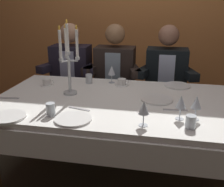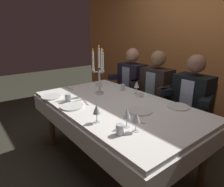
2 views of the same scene
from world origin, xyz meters
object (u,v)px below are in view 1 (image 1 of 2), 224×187
object	(u,v)px
dinner_plate_3	(157,99)
wine_glass_2	(144,108)
dining_table	(115,114)
candelabra	(69,62)
dinner_plate_1	(8,117)
coffee_cup_1	(47,82)
wine_glass_0	(181,103)
water_tumbler_0	(191,122)
wine_glass_3	(196,103)
water_tumbler_2	(89,79)
seated_diner_2	(166,73)
dinner_plate_2	(177,86)
wine_glass_1	(112,71)
coffee_cup_0	(122,82)
water_tumbler_1	(51,109)
seated_diner_1	(115,71)
dinner_plate_0	(73,119)
seated_diner_0	(72,69)

from	to	relation	value
dinner_plate_3	wine_glass_2	size ratio (longest dim) A/B	1.51
dining_table	candelabra	bearing A→B (deg)	171.09
dinner_plate_1	coffee_cup_1	xyz separation A→B (m)	(-0.04, 0.72, 0.02)
dinner_plate_3	wine_glass_0	distance (m)	0.38
water_tumbler_0	coffee_cup_1	xyz separation A→B (m)	(-1.21, 0.64, -0.01)
dining_table	wine_glass_0	distance (m)	0.60
wine_glass_3	water_tumbler_2	distance (m)	1.10
seated_diner_2	dinner_plate_2	bearing A→B (deg)	-77.43
dinner_plate_3	wine_glass_1	distance (m)	0.58
dinner_plate_1	dinner_plate_2	xyz separation A→B (m)	(1.12, 0.91, 0.00)
wine_glass_1	wine_glass_2	bearing A→B (deg)	-66.64
wine_glass_2	candelabra	bearing A→B (deg)	143.38
dining_table	coffee_cup_0	distance (m)	0.40
dinner_plate_3	dining_table	bearing A→B (deg)	-170.96
water_tumbler_1	seated_diner_1	distance (m)	1.28
dinner_plate_1	wine_glass_2	size ratio (longest dim) A/B	1.41
wine_glass_0	dinner_plate_2	bearing A→B (deg)	89.32
dinner_plate_0	coffee_cup_1	world-z (taller)	coffee_cup_1
wine_glass_2	coffee_cup_0	distance (m)	0.83
dinner_plate_3	water_tumbler_0	size ratio (longest dim) A/B	3.02
candelabra	dinner_plate_2	size ratio (longest dim) A/B	2.60
dinner_plate_3	wine_glass_3	distance (m)	0.42
candelabra	dinner_plate_3	size ratio (longest dim) A/B	2.41
dinner_plate_3	seated_diner_0	bearing A→B (deg)	139.58
wine_glass_0	coffee_cup_0	distance (m)	0.81
water_tumbler_0	water_tumbler_2	world-z (taller)	water_tumbler_2
dining_table	water_tumbler_1	bearing A→B (deg)	-133.91
wine_glass_2	coffee_cup_1	xyz separation A→B (m)	(-0.93, 0.66, -0.09)
seated_diner_0	wine_glass_1	bearing A→B (deg)	-39.53
dinner_plate_2	wine_glass_1	world-z (taller)	wine_glass_1
dinner_plate_2	wine_glass_0	world-z (taller)	wine_glass_0
coffee_cup_0	dinner_plate_1	bearing A→B (deg)	-126.55
water_tumbler_0	candelabra	bearing A→B (deg)	153.73
dinner_plate_0	dinner_plate_1	xyz separation A→B (m)	(-0.43, -0.05, 0.00)
dinner_plate_2	seated_diner_1	world-z (taller)	seated_diner_1
dinner_plate_3	water_tumbler_0	xyz separation A→B (m)	(0.22, -0.44, 0.03)
dining_table	water_tumbler_2	xyz separation A→B (m)	(-0.32, 0.38, 0.16)
dinner_plate_0	coffee_cup_0	size ratio (longest dim) A/B	1.84
water_tumbler_1	water_tumbler_2	xyz separation A→B (m)	(0.05, 0.76, -0.00)
candelabra	seated_diner_2	bearing A→B (deg)	46.84
wine_glass_0	wine_glass_3	bearing A→B (deg)	5.36
wine_glass_1	coffee_cup_0	distance (m)	0.15
dinner_plate_1	dinner_plate_2	size ratio (longest dim) A/B	1.01
wine_glass_3	seated_diner_2	distance (m)	1.17
wine_glass_2	water_tumbler_2	size ratio (longest dim) A/B	1.90
dinner_plate_3	candelabra	bearing A→B (deg)	179.15
dinner_plate_2	wine_glass_1	distance (m)	0.61
wine_glass_2	dinner_plate_1	bearing A→B (deg)	-176.46
dinner_plate_2	dinner_plate_0	bearing A→B (deg)	-128.56
dinner_plate_3	water_tumbler_1	size ratio (longest dim) A/B	2.78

